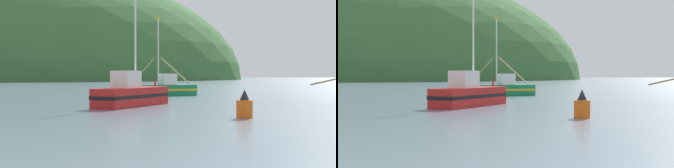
{
  "view_description": "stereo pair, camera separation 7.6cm",
  "coord_description": "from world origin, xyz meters",
  "views": [
    {
      "loc": [
        -5.44,
        -4.43,
        2.04
      ],
      "look_at": [
        0.27,
        26.77,
        1.4
      ],
      "focal_mm": 49.91,
      "sensor_mm": 36.0,
      "label": 1
    },
    {
      "loc": [
        -5.36,
        -4.44,
        2.04
      ],
      "look_at": [
        0.27,
        26.77,
        1.4
      ],
      "focal_mm": 49.91,
      "sensor_mm": 36.0,
      "label": 2
    }
  ],
  "objects": [
    {
      "name": "hill_mid_left",
      "position": [
        -40.51,
        208.2,
        0.0
      ],
      "size": [
        211.08,
        168.86,
        97.0
      ],
      "primitive_type": "ellipsoid",
      "color": "#386633",
      "rests_on": "ground"
    },
    {
      "name": "fishing_boat_red",
      "position": [
        -2.36,
        25.43,
        0.76
      ],
      "size": [
        5.57,
        6.63,
        7.34
      ],
      "rotation": [
        0.0,
        0.0,
        0.93
      ],
      "color": "red",
      "rests_on": "ground"
    },
    {
      "name": "fishing_boat_green",
      "position": [
        1.67,
        39.41,
        0.7
      ],
      "size": [
        7.87,
        13.15,
        7.52
      ],
      "rotation": [
        0.0,
        0.0,
        3.37
      ],
      "color": "#197A47",
      "rests_on": "ground"
    },
    {
      "name": "channel_buoy",
      "position": [
        2.04,
        16.45,
        0.54
      ],
      "size": [
        0.77,
        0.77,
        1.34
      ],
      "color": "#E55914",
      "rests_on": "ground"
    }
  ]
}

